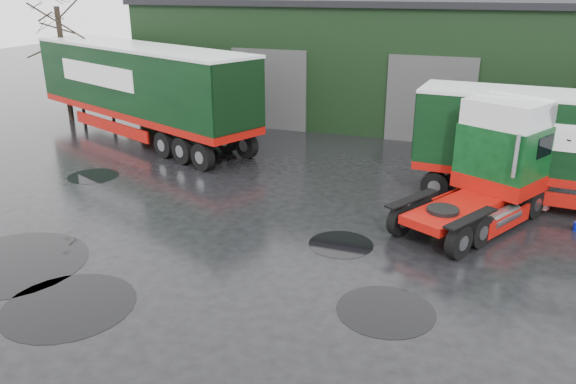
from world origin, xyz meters
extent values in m
plane|color=black|center=(0.00, 0.00, 0.00)|extent=(100.00, 100.00, 0.00)
cube|color=black|center=(2.00, 20.00, 3.00)|extent=(32.00, 12.00, 6.00)
cube|color=black|center=(2.00, 20.00, 6.15)|extent=(32.40, 12.40, 0.30)
cylinder|color=black|center=(-3.86, -3.53, 0.00)|extent=(3.07, 3.07, 0.01)
cylinder|color=black|center=(1.18, 1.86, 0.00)|extent=(1.87, 1.87, 0.01)
cylinder|color=black|center=(-6.79, -2.37, 0.00)|extent=(4.00, 4.00, 0.01)
cylinder|color=black|center=(3.08, -1.16, 0.00)|extent=(2.27, 2.27, 0.01)
cylinder|color=black|center=(-9.49, 4.39, 0.00)|extent=(1.94, 1.94, 0.01)
camera|label=1|loc=(4.86, -12.32, 7.01)|focal=35.00mm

